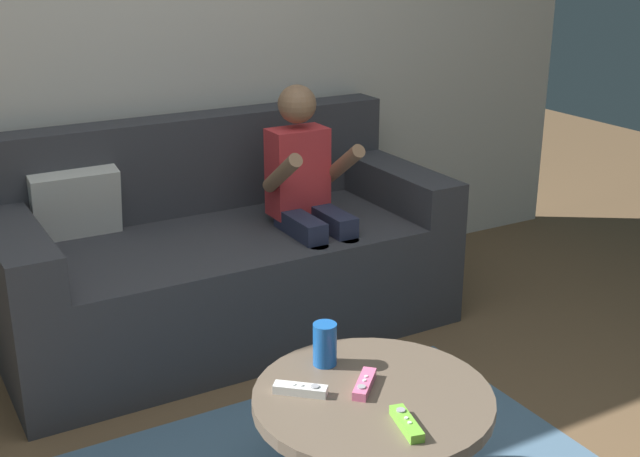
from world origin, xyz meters
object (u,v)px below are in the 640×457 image
Objects in this scene: game_remote_lime_far_corner at (406,423)px; soda_can at (325,344)px; game_remote_white_center at (301,390)px; game_remote_pink_near_edge at (364,384)px; coffee_table at (372,405)px; person_seated_on_couch at (309,196)px; couch at (220,259)px.

soda_can is (-0.01, 0.37, 0.05)m from game_remote_lime_far_corner.
soda_can reaches higher than game_remote_white_center.
game_remote_pink_near_edge is at bearing 86.72° from game_remote_lime_far_corner.
coffee_table is 0.18m from game_remote_lime_far_corner.
game_remote_pink_near_edge is at bearing -81.34° from soda_can.
soda_can reaches higher than coffee_table.
game_remote_lime_far_corner is at bearing -93.28° from game_remote_pink_near_edge.
person_seated_on_couch is at bearing 68.03° from game_remote_pink_near_edge.
game_remote_pink_near_edge is 1.02× the size of soda_can.
game_remote_lime_far_corner reaches higher than coffee_table.
couch is at bearing 149.95° from person_seated_on_couch.
game_remote_white_center and game_remote_lime_far_corner have the same top height.
game_remote_pink_near_edge is 0.21m from game_remote_lime_far_corner.
couch is at bearing 76.55° from game_remote_white_center.
coffee_table is at bearing -95.49° from couch.
coffee_table is 0.22m from soda_can.
game_remote_white_center is at bearing 150.86° from coffee_table.
game_remote_pink_near_edge reaches higher than coffee_table.
game_remote_white_center is at bearing -120.18° from person_seated_on_couch.
couch reaches higher than coffee_table.
soda_can is (-0.46, -0.92, -0.11)m from person_seated_on_couch.
couch is 1.12m from soda_can.
game_remote_lime_far_corner is (-0.02, -0.17, 0.05)m from coffee_table.
soda_can is (-0.02, 0.16, 0.05)m from game_remote_pink_near_edge.
person_seated_on_couch is (0.31, -0.18, 0.27)m from couch.
person_seated_on_couch reaches higher than game_remote_lime_far_corner.
soda_can is at bearing 92.05° from game_remote_lime_far_corner.
game_remote_pink_near_edge and game_remote_lime_far_corner have the same top height.
person_seated_on_couch is 8.02× the size of soda_can.
soda_can is (0.13, 0.10, 0.05)m from game_remote_white_center.
soda_can is at bearing 98.62° from coffee_table.
couch is 13.53× the size of game_remote_white_center.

